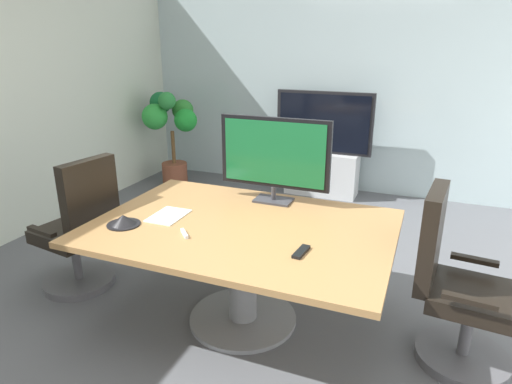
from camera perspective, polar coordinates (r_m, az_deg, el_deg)
name	(u,v)px	position (r m, az deg, el deg)	size (l,w,h in m)	color
ground_plane	(241,324)	(3.25, -1.89, -16.68)	(7.59, 7.59, 0.00)	#515459
wall_back_glass_partition	(346,83)	(5.83, 11.50, 13.65)	(5.44, 0.10, 2.76)	#9EB2B7
conference_table	(242,248)	(3.01, -1.80, -7.19)	(1.96, 1.37, 0.74)	olive
office_chair_left	(80,236)	(3.71, -21.72, -5.30)	(0.63, 0.61, 1.09)	#4C4C51
office_chair_right	(455,293)	(2.98, 24.29, -11.84)	(0.62, 0.60, 1.09)	#4C4C51
tv_monitor	(274,155)	(3.26, 2.40, 4.79)	(0.84, 0.18, 0.64)	#333338
wall_display_unit	(322,161)	(5.68, 8.56, 4.03)	(1.20, 0.36, 1.31)	#B7BABC
potted_plant	(170,126)	(6.05, -11.00, 8.37)	(0.71, 0.61, 1.27)	brown
conference_phone	(123,221)	(3.05, -16.75, -3.55)	(0.22, 0.22, 0.07)	black
remote_control	(301,252)	(2.57, 5.85, -7.67)	(0.05, 0.17, 0.02)	black
whiteboard_marker	(184,233)	(2.82, -9.23, -5.31)	(0.13, 0.02, 0.02)	silver
paper_notepad	(169,216)	(3.13, -11.23, -3.01)	(0.21, 0.30, 0.01)	white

